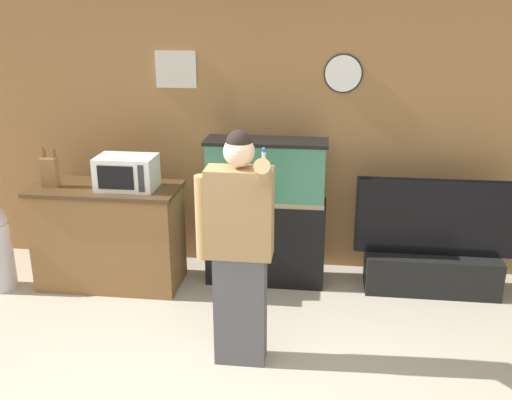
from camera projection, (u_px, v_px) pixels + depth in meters
name	position (u px, v px, depth m)	size (l,w,h in m)	color
wall_back_paneled	(259.00, 134.00, 5.37)	(10.00, 0.08, 2.60)	olive
counter_island	(110.00, 236.00, 5.17)	(1.31, 0.60, 0.94)	brown
microwave	(127.00, 172.00, 4.93)	(0.50, 0.34, 0.29)	white
knife_block	(50.00, 172.00, 4.99)	(0.14, 0.09, 0.37)	brown
aquarium_on_stand	(266.00, 212.00, 5.17)	(1.08, 0.36, 1.34)	black
tv_on_stand	(432.00, 259.00, 5.09)	(1.40, 0.40, 1.04)	black
person_standing	(239.00, 247.00, 3.89)	(0.54, 0.40, 1.70)	#515156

